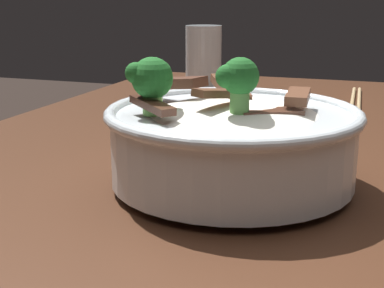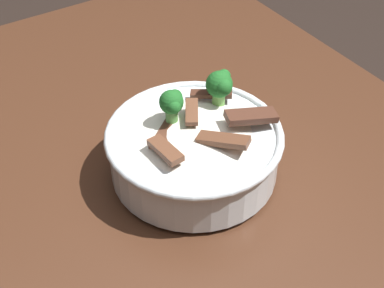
{
  "view_description": "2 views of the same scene",
  "coord_description": "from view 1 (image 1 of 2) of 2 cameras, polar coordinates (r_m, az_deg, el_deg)",
  "views": [
    {
      "loc": [
        -0.62,
        -0.15,
        1.0
      ],
      "look_at": [
        -0.12,
        0.02,
        0.86
      ],
      "focal_mm": 51.49,
      "sensor_mm": 36.0,
      "label": 1
    },
    {
      "loc": [
        0.43,
        -0.35,
        1.42
      ],
      "look_at": [
        -0.08,
        -0.02,
        0.89
      ],
      "focal_mm": 53.73,
      "sensor_mm": 36.0,
      "label": 2
    }
  ],
  "objects": [
    {
      "name": "chopsticks_pair",
      "position": [
        1.08,
        16.62,
        4.52
      ],
      "size": [
        0.23,
        0.03,
        0.01
      ],
      "color": "tan",
      "rests_on": "dining_table"
    },
    {
      "name": "dining_table",
      "position": [
        0.71,
        5.19,
        -10.62
      ],
      "size": [
        1.39,
        0.83,
        0.81
      ],
      "color": "#472819",
      "rests_on": "ground"
    },
    {
      "name": "drinking_glass",
      "position": [
        1.17,
        1.2,
        8.52
      ],
      "size": [
        0.08,
        0.08,
        0.13
      ],
      "color": "white",
      "rests_on": "dining_table"
    },
    {
      "name": "rice_bowl",
      "position": [
        0.56,
        4.1,
        0.7
      ],
      "size": [
        0.26,
        0.26,
        0.14
      ],
      "color": "silver",
      "rests_on": "dining_table"
    }
  ]
}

